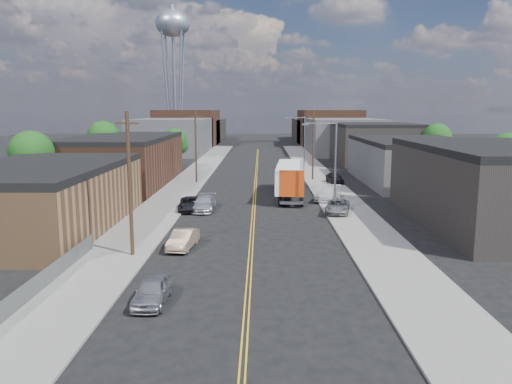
{
  "coord_description": "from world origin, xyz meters",
  "views": [
    {
      "loc": [
        0.7,
        -23.4,
        10.1
      ],
      "look_at": [
        0.27,
        22.54,
        2.5
      ],
      "focal_mm": 35.0,
      "sensor_mm": 36.0,
      "label": 1
    }
  ],
  "objects_px": {
    "car_left_c": "(190,204)",
    "car_right_lot_c": "(335,178)",
    "car_ahead_truck": "(285,172)",
    "water_tower": "(173,29)",
    "car_left_b": "(183,239)",
    "car_left_a": "(152,291)",
    "car_right_lot_a": "(338,206)",
    "semi_truck": "(288,177)",
    "car_left_d": "(204,203)",
    "car_right_lot_b": "(328,193)"
  },
  "relations": [
    {
      "from": "car_left_d",
      "to": "car_right_lot_b",
      "type": "distance_m",
      "value": 14.3
    },
    {
      "from": "car_left_b",
      "to": "car_right_lot_b",
      "type": "xyz_separation_m",
      "value": [
        13.2,
        19.38,
        0.19
      ]
    },
    {
      "from": "water_tower",
      "to": "semi_truck",
      "type": "bearing_deg",
      "value": -70.96
    },
    {
      "from": "semi_truck",
      "to": "car_left_c",
      "type": "relative_size",
      "value": 3.06
    },
    {
      "from": "car_left_a",
      "to": "car_left_c",
      "type": "xyz_separation_m",
      "value": [
        -1.4,
        24.43,
        0.0
      ]
    },
    {
      "from": "car_left_b",
      "to": "car_ahead_truck",
      "type": "relative_size",
      "value": 0.92
    },
    {
      "from": "water_tower",
      "to": "semi_truck",
      "type": "relative_size",
      "value": 2.42
    },
    {
      "from": "car_left_a",
      "to": "car_right_lot_a",
      "type": "relative_size",
      "value": 0.85
    },
    {
      "from": "car_left_b",
      "to": "car_right_lot_b",
      "type": "distance_m",
      "value": 23.45
    },
    {
      "from": "car_right_lot_b",
      "to": "car_right_lot_a",
      "type": "bearing_deg",
      "value": -66.91
    },
    {
      "from": "water_tower",
      "to": "car_left_a",
      "type": "relative_size",
      "value": 9.13
    },
    {
      "from": "car_left_c",
      "to": "car_right_lot_a",
      "type": "relative_size",
      "value": 1.04
    },
    {
      "from": "semi_truck",
      "to": "car_ahead_truck",
      "type": "bearing_deg",
      "value": 92.67
    },
    {
      "from": "semi_truck",
      "to": "car_left_c",
      "type": "height_order",
      "value": "semi_truck"
    },
    {
      "from": "car_left_a",
      "to": "car_left_d",
      "type": "distance_m",
      "value": 24.43
    },
    {
      "from": "water_tower",
      "to": "car_right_lot_c",
      "type": "distance_m",
      "value": 79.23
    },
    {
      "from": "car_right_lot_a",
      "to": "car_right_lot_b",
      "type": "relative_size",
      "value": 0.93
    },
    {
      "from": "car_left_b",
      "to": "car_right_lot_c",
      "type": "distance_m",
      "value": 35.89
    },
    {
      "from": "semi_truck",
      "to": "car_left_a",
      "type": "distance_m",
      "value": 34.56
    },
    {
      "from": "car_right_lot_b",
      "to": "car_right_lot_c",
      "type": "relative_size",
      "value": 1.17
    },
    {
      "from": "semi_truck",
      "to": "car_ahead_truck",
      "type": "height_order",
      "value": "semi_truck"
    },
    {
      "from": "water_tower",
      "to": "car_left_b",
      "type": "bearing_deg",
      "value": -80.15
    },
    {
      "from": "car_right_lot_b",
      "to": "car_left_b",
      "type": "bearing_deg",
      "value": -101.18
    },
    {
      "from": "car_right_lot_b",
      "to": "car_right_lot_c",
      "type": "xyz_separation_m",
      "value": [
        2.64,
        12.83,
        0.0
      ]
    },
    {
      "from": "car_ahead_truck",
      "to": "car_right_lot_b",
      "type": "bearing_deg",
      "value": -78.34
    },
    {
      "from": "semi_truck",
      "to": "car_right_lot_c",
      "type": "bearing_deg",
      "value": 58.17
    },
    {
      "from": "car_left_c",
      "to": "car_right_lot_a",
      "type": "xyz_separation_m",
      "value": [
        14.6,
        -1.69,
        0.12
      ]
    },
    {
      "from": "car_left_c",
      "to": "car_right_lot_c",
      "type": "xyz_separation_m",
      "value": [
        17.24,
        18.32,
        0.2
      ]
    },
    {
      "from": "car_right_lot_c",
      "to": "car_ahead_truck",
      "type": "xyz_separation_m",
      "value": [
        -6.34,
        8.19,
        -0.26
      ]
    },
    {
      "from": "car_left_d",
      "to": "car_right_lot_a",
      "type": "relative_size",
      "value": 1.08
    },
    {
      "from": "car_left_b",
      "to": "car_left_d",
      "type": "xyz_separation_m",
      "value": [
        0.0,
        13.88,
        0.05
      ]
    },
    {
      "from": "car_left_c",
      "to": "car_ahead_truck",
      "type": "height_order",
      "value": "car_left_c"
    },
    {
      "from": "car_right_lot_a",
      "to": "car_ahead_truck",
      "type": "xyz_separation_m",
      "value": [
        -3.7,
        28.2,
        -0.17
      ]
    },
    {
      "from": "car_left_b",
      "to": "car_right_lot_c",
      "type": "height_order",
      "value": "car_right_lot_c"
    },
    {
      "from": "semi_truck",
      "to": "car_left_d",
      "type": "height_order",
      "value": "semi_truck"
    },
    {
      "from": "car_right_lot_a",
      "to": "car_right_lot_c",
      "type": "bearing_deg",
      "value": 94.73
    },
    {
      "from": "water_tower",
      "to": "car_right_lot_c",
      "type": "height_order",
      "value": "water_tower"
    },
    {
      "from": "car_left_b",
      "to": "car_right_lot_a",
      "type": "distance_m",
      "value": 17.97
    },
    {
      "from": "car_left_c",
      "to": "car_right_lot_b",
      "type": "height_order",
      "value": "car_right_lot_b"
    },
    {
      "from": "car_left_b",
      "to": "car_left_c",
      "type": "height_order",
      "value": "car_left_b"
    },
    {
      "from": "car_ahead_truck",
      "to": "car_left_a",
      "type": "bearing_deg",
      "value": -98.89
    },
    {
      "from": "car_left_d",
      "to": "car_ahead_truck",
      "type": "bearing_deg",
      "value": 72.9
    },
    {
      "from": "car_left_b",
      "to": "car_left_d",
      "type": "distance_m",
      "value": 13.88
    },
    {
      "from": "car_right_lot_a",
      "to": "car_right_lot_c",
      "type": "distance_m",
      "value": 20.18
    },
    {
      "from": "car_left_b",
      "to": "car_ahead_truck",
      "type": "xyz_separation_m",
      "value": [
        9.5,
        40.4,
        -0.06
      ]
    },
    {
      "from": "car_left_a",
      "to": "car_right_lot_a",
      "type": "height_order",
      "value": "car_right_lot_a"
    },
    {
      "from": "car_right_lot_a",
      "to": "car_ahead_truck",
      "type": "distance_m",
      "value": 28.44
    },
    {
      "from": "car_left_a",
      "to": "car_right_lot_c",
      "type": "distance_m",
      "value": 45.59
    },
    {
      "from": "car_right_lot_c",
      "to": "car_ahead_truck",
      "type": "bearing_deg",
      "value": 121.33
    },
    {
      "from": "car_left_b",
      "to": "car_right_lot_a",
      "type": "relative_size",
      "value": 0.89
    }
  ]
}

